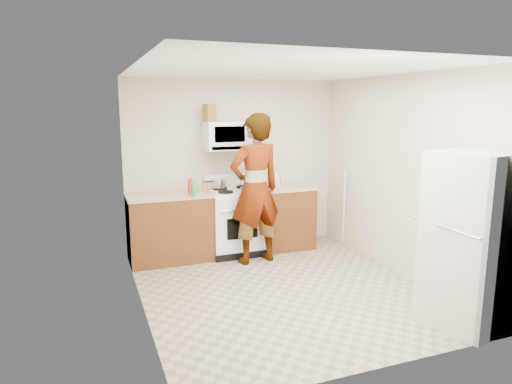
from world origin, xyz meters
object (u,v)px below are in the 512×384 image
gas_range (235,220)px  person (255,189)px  kettle (275,179)px  fridge (471,240)px  saucepan (219,184)px  microwave (231,136)px

gas_range → person: bearing=-73.5°
gas_range → kettle: size_ratio=6.47×
fridge → saucepan: size_ratio=8.04×
kettle → person: bearing=-135.6°
saucepan → kettle: bearing=0.3°
person → saucepan: bearing=-72.0°
microwave → person: 0.92m
gas_range → microwave: bearing=90.0°
person → kettle: size_ratio=11.60×
microwave → kettle: microwave is taller
fridge → person: bearing=103.4°
person → fridge: size_ratio=1.19×
microwave → kettle: (0.70, 0.04, -0.68)m
microwave → saucepan: microwave is taller
fridge → kettle: bearing=88.8°
person → fridge: (1.28, -2.44, -0.16)m
person → fridge: bearing=108.5°
gas_range → saucepan: 0.58m
fridge → saucepan: bearing=103.3°
microwave → fridge: bearing=-64.9°
gas_range → person: person is taller
kettle → saucepan: bearing=176.4°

